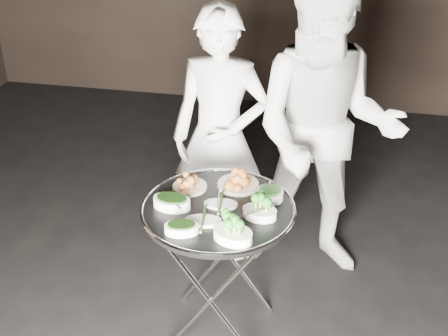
% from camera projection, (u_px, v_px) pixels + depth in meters
% --- Properties ---
extents(tray_stand, '(0.54, 0.46, 0.79)m').
position_uv_depth(tray_stand, '(218.00, 267.00, 3.23)').
color(tray_stand, silver).
rests_on(tray_stand, floor).
extents(serving_tray, '(0.77, 0.77, 0.04)m').
position_uv_depth(serving_tray, '(218.00, 209.00, 3.06)').
color(serving_tray, black).
rests_on(serving_tray, tray_stand).
extents(potato_plate_a, '(0.18, 0.18, 0.06)m').
position_uv_depth(potato_plate_a, '(190.00, 183.00, 3.20)').
color(potato_plate_a, beige).
rests_on(potato_plate_a, serving_tray).
extents(potato_plate_b, '(0.23, 0.23, 0.08)m').
position_uv_depth(potato_plate_b, '(238.00, 180.00, 3.21)').
color(potato_plate_b, beige).
rests_on(potato_plate_b, serving_tray).
extents(greens_bowl, '(0.14, 0.14, 0.08)m').
position_uv_depth(greens_bowl, '(270.00, 193.00, 3.10)').
color(greens_bowl, white).
rests_on(greens_bowl, serving_tray).
extents(asparagus_plate_a, '(0.17, 0.11, 0.03)m').
position_uv_depth(asparagus_plate_a, '(221.00, 203.00, 3.06)').
color(asparagus_plate_a, white).
rests_on(asparagus_plate_a, serving_tray).
extents(asparagus_plate_b, '(0.19, 0.12, 0.04)m').
position_uv_depth(asparagus_plate_b, '(203.00, 220.00, 2.93)').
color(asparagus_plate_b, white).
rests_on(asparagus_plate_b, serving_tray).
extents(spinach_bowl_a, '(0.20, 0.14, 0.08)m').
position_uv_depth(spinach_bowl_a, '(172.00, 201.00, 3.04)').
color(spinach_bowl_a, white).
rests_on(spinach_bowl_a, serving_tray).
extents(spinach_bowl_b, '(0.18, 0.13, 0.06)m').
position_uv_depth(spinach_bowl_b, '(181.00, 227.00, 2.86)').
color(spinach_bowl_b, white).
rests_on(spinach_bowl_b, serving_tray).
extents(broccoli_bowl_a, '(0.18, 0.15, 0.07)m').
position_uv_depth(broccoli_bowl_a, '(260.00, 211.00, 2.97)').
color(broccoli_bowl_a, white).
rests_on(broccoli_bowl_a, serving_tray).
extents(broccoli_bowl_b, '(0.23, 0.20, 0.08)m').
position_uv_depth(broccoli_bowl_b, '(233.00, 233.00, 2.81)').
color(broccoli_bowl_b, white).
rests_on(broccoli_bowl_b, serving_tray).
extents(serving_utensils, '(0.57, 0.41, 0.01)m').
position_uv_depth(serving_utensils, '(224.00, 193.00, 3.09)').
color(serving_utensils, silver).
rests_on(serving_utensils, serving_tray).
extents(waiter_left, '(0.61, 0.42, 1.61)m').
position_uv_depth(waiter_left, '(220.00, 138.00, 3.72)').
color(waiter_left, silver).
rests_on(waiter_left, floor).
extents(waiter_right, '(0.90, 0.71, 1.84)m').
position_uv_depth(waiter_right, '(325.00, 133.00, 3.53)').
color(waiter_right, silver).
rests_on(waiter_right, floor).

